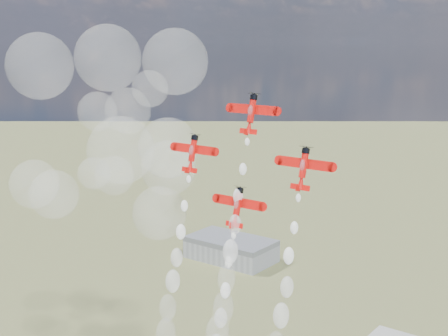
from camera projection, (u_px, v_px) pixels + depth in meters
hangar at (231, 249)px, 364.97m from camera, size 50.00×28.00×13.00m
plane_lead at (251, 113)px, 145.59m from camera, size 13.42×5.08×9.42m
plane_left at (192, 153)px, 154.80m from camera, size 13.42×5.08×9.42m
plane_right at (303, 168)px, 136.34m from camera, size 13.42×5.08×9.42m
plane_slot at (237, 206)px, 145.55m from camera, size 13.42×5.08×9.42m
smoke_trail_lead at (224, 295)px, 145.10m from camera, size 5.10×14.73×46.57m
smoke_trail_left at (166, 324)px, 154.49m from camera, size 5.10×15.11×47.58m
drifted_smoke_cloud at (112, 123)px, 183.78m from camera, size 68.08×36.81×60.38m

